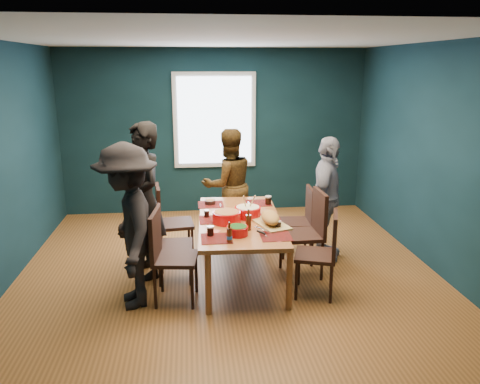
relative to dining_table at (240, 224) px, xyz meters
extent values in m
cube|color=#995F2C|center=(-0.13, 0.14, -0.65)|extent=(5.00, 5.00, 0.01)
cube|color=white|center=(-0.13, 0.14, 2.06)|extent=(5.00, 5.00, 0.01)
cube|color=#102C36|center=(2.37, 0.14, 0.71)|extent=(0.01, 5.00, 2.70)
cube|color=#102C36|center=(-0.13, 2.64, 0.71)|extent=(5.00, 0.01, 2.70)
cube|color=#102C36|center=(-0.13, -2.36, 0.71)|extent=(5.00, 0.01, 2.70)
cube|color=silver|center=(-0.13, 2.61, 0.91)|extent=(1.35, 0.06, 1.55)
cube|color=#A16030|center=(0.00, 0.00, 0.04)|extent=(1.01, 1.90, 0.05)
cylinder|color=#A16030|center=(-0.41, -0.86, -0.31)|extent=(0.07, 0.07, 0.66)
cylinder|color=#A16030|center=(0.41, -0.86, -0.31)|extent=(0.07, 0.07, 0.66)
cylinder|color=#A16030|center=(-0.41, 0.86, -0.31)|extent=(0.07, 0.07, 0.66)
cylinder|color=#A16030|center=(0.41, 0.86, -0.31)|extent=(0.07, 0.07, 0.66)
cube|color=black|center=(-0.76, 0.59, -0.17)|extent=(0.49, 0.49, 0.04)
cube|color=black|center=(-0.96, 0.57, 0.10)|extent=(0.09, 0.45, 0.49)
cylinder|color=black|center=(-0.93, 0.38, -0.41)|extent=(0.03, 0.03, 0.45)
cylinder|color=black|center=(-0.55, 0.42, -0.41)|extent=(0.03, 0.03, 0.45)
cylinder|color=black|center=(-0.97, 0.76, -0.41)|extent=(0.03, 0.03, 0.45)
cylinder|color=black|center=(-0.60, 0.80, -0.41)|extent=(0.03, 0.03, 0.45)
cube|color=black|center=(-0.75, -0.03, -0.22)|extent=(0.41, 0.41, 0.04)
cube|color=black|center=(-0.93, -0.02, 0.02)|extent=(0.05, 0.40, 0.44)
cylinder|color=black|center=(-0.93, -0.20, -0.44)|extent=(0.03, 0.03, 0.41)
cylinder|color=black|center=(-0.59, -0.20, -0.44)|extent=(0.03, 0.03, 0.41)
cylinder|color=black|center=(-0.92, 0.15, -0.44)|extent=(0.03, 0.03, 0.41)
cylinder|color=black|center=(-0.58, 0.14, -0.44)|extent=(0.03, 0.03, 0.41)
cube|color=black|center=(-0.73, -0.53, -0.17)|extent=(0.50, 0.50, 0.04)
cube|color=black|center=(-0.93, -0.51, 0.10)|extent=(0.10, 0.44, 0.49)
cylinder|color=black|center=(-0.95, -0.70, -0.41)|extent=(0.03, 0.03, 0.45)
cylinder|color=black|center=(-0.57, -0.74, -0.41)|extent=(0.03, 0.03, 0.45)
cylinder|color=black|center=(-0.90, -0.32, -0.41)|extent=(0.03, 0.03, 0.45)
cylinder|color=black|center=(-0.52, -0.37, -0.41)|extent=(0.03, 0.03, 0.45)
cube|color=black|center=(0.79, 0.58, -0.20)|extent=(0.43, 0.43, 0.04)
cube|color=black|center=(0.98, 0.57, 0.04)|extent=(0.06, 0.41, 0.45)
cylinder|color=black|center=(0.61, 0.41, -0.43)|extent=(0.03, 0.03, 0.42)
cylinder|color=black|center=(0.96, 0.39, -0.43)|extent=(0.03, 0.03, 0.42)
cylinder|color=black|center=(0.63, 0.76, -0.43)|extent=(0.03, 0.03, 0.42)
cylinder|color=black|center=(0.98, 0.74, -0.43)|extent=(0.03, 0.03, 0.42)
cube|color=black|center=(0.73, -0.04, -0.15)|extent=(0.48, 0.48, 0.04)
cube|color=black|center=(0.94, -0.03, 0.13)|extent=(0.06, 0.46, 0.51)
cylinder|color=black|center=(0.53, -0.25, -0.41)|extent=(0.04, 0.04, 0.47)
cylinder|color=black|center=(0.93, -0.23, -0.41)|extent=(0.04, 0.04, 0.47)
cylinder|color=black|center=(0.52, 0.15, -0.41)|extent=(0.04, 0.04, 0.47)
cylinder|color=black|center=(0.92, 0.16, -0.41)|extent=(0.04, 0.04, 0.47)
cube|color=black|center=(0.75, -0.55, -0.19)|extent=(0.53, 0.53, 0.04)
cube|color=black|center=(0.94, -0.61, 0.06)|extent=(0.17, 0.42, 0.46)
cylinder|color=black|center=(0.53, -0.67, -0.43)|extent=(0.03, 0.03, 0.43)
cylinder|color=black|center=(0.87, -0.78, -0.43)|extent=(0.03, 0.03, 0.43)
cylinder|color=black|center=(0.64, -0.32, -0.43)|extent=(0.03, 0.03, 0.43)
cylinder|color=black|center=(0.98, -0.43, -0.43)|extent=(0.03, 0.03, 0.43)
imported|color=black|center=(-1.09, 0.17, 0.27)|extent=(0.66, 0.78, 1.82)
imported|color=black|center=(-0.02, 1.25, 0.15)|extent=(0.91, 0.79, 1.59)
imported|color=white|center=(1.15, 0.41, 0.15)|extent=(0.74, 1.01, 1.58)
imported|color=black|center=(-1.19, -0.54, 0.21)|extent=(0.84, 1.21, 1.71)
cylinder|color=#BF0B0D|center=(-0.16, -0.11, 0.13)|extent=(0.32, 0.32, 0.13)
cylinder|color=#5D9235|center=(-0.16, -0.11, 0.19)|extent=(0.28, 0.28, 0.02)
cylinder|color=#BF0B0D|center=(0.10, 0.06, 0.13)|extent=(0.31, 0.31, 0.12)
cylinder|color=beige|center=(0.10, 0.06, 0.18)|extent=(0.27, 0.27, 0.02)
cylinder|color=tan|center=(0.14, 0.06, 0.23)|extent=(0.09, 0.17, 0.24)
cylinder|color=tan|center=(0.07, 0.06, 0.23)|extent=(0.08, 0.17, 0.24)
cylinder|color=#BF0B0D|center=(-0.08, -0.52, 0.11)|extent=(0.23, 0.23, 0.09)
cylinder|color=#184B12|center=(-0.08, -0.52, 0.16)|extent=(0.20, 0.20, 0.02)
cube|color=tan|center=(0.32, -0.23, 0.08)|extent=(0.42, 0.59, 0.02)
ellipsoid|color=#B07F3F|center=(0.32, -0.23, 0.15)|extent=(0.32, 0.46, 0.13)
cube|color=silver|center=(0.19, -0.45, 0.10)|extent=(0.14, 0.19, 0.00)
cylinder|color=black|center=(0.16, -0.56, 0.10)|extent=(0.08, 0.11, 0.02)
sphere|color=#1B6015|center=(0.32, -0.35, 0.16)|extent=(0.04, 0.04, 0.04)
sphere|color=#1B6015|center=(0.32, -0.23, 0.16)|extent=(0.04, 0.04, 0.04)
sphere|color=#1B6015|center=(0.32, -0.11, 0.16)|extent=(0.04, 0.04, 0.04)
cylinder|color=black|center=(-0.31, 0.63, 0.09)|extent=(0.14, 0.14, 0.05)
cylinder|color=#5D9235|center=(-0.31, 0.63, 0.12)|extent=(0.11, 0.11, 0.01)
cylinder|color=#491E0D|center=(-0.18, -0.72, 0.14)|extent=(0.05, 0.05, 0.15)
cylinder|color=#491E0D|center=(-0.18, -0.72, 0.25)|extent=(0.02, 0.02, 0.06)
cylinder|color=#1851A8|center=(-0.18, -0.72, 0.12)|extent=(0.06, 0.06, 0.03)
cylinder|color=#491E0D|center=(0.05, -0.38, 0.15)|extent=(0.06, 0.06, 0.17)
cylinder|color=#491E0D|center=(0.05, -0.38, 0.27)|extent=(0.02, 0.02, 0.07)
cylinder|color=black|center=(-0.37, -0.52, 0.12)|extent=(0.07, 0.07, 0.10)
cylinder|color=silver|center=(-0.37, -0.52, 0.16)|extent=(0.08, 0.08, 0.02)
cylinder|color=black|center=(0.38, -0.37, 0.11)|extent=(0.06, 0.06, 0.09)
cylinder|color=silver|center=(0.38, -0.37, 0.15)|extent=(0.06, 0.06, 0.01)
cylinder|color=black|center=(0.42, 0.53, 0.12)|extent=(0.08, 0.08, 0.11)
cylinder|color=silver|center=(0.42, 0.53, 0.17)|extent=(0.08, 0.08, 0.02)
cylinder|color=black|center=(-0.38, 0.11, 0.11)|extent=(0.06, 0.06, 0.09)
cylinder|color=silver|center=(-0.38, 0.11, 0.15)|extent=(0.06, 0.06, 0.01)
cube|color=#E76A61|center=(0.33, 0.02, 0.07)|extent=(0.17, 0.17, 0.00)
cube|color=#E76A61|center=(-0.33, -0.40, 0.07)|extent=(0.17, 0.17, 0.00)
cube|color=#E76A61|center=(0.32, -0.70, 0.07)|extent=(0.17, 0.17, 0.00)
camera|label=1|loc=(-0.56, -5.10, 1.79)|focal=35.00mm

